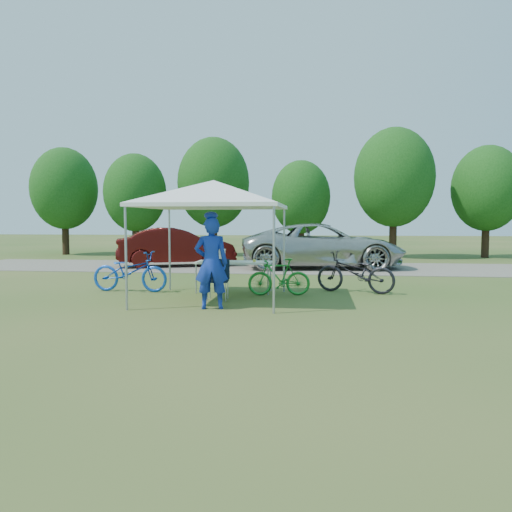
# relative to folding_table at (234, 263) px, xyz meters

# --- Properties ---
(ground) EXTENTS (100.00, 100.00, 0.00)m
(ground) POSITION_rel_folding_table_xyz_m (-0.25, -1.26, -0.74)
(ground) COLOR #2D5119
(ground) RESTS_ON ground
(gravel_strip) EXTENTS (24.00, 5.00, 0.02)m
(gravel_strip) POSITION_rel_folding_table_xyz_m (-0.25, 6.74, -0.73)
(gravel_strip) COLOR gray
(gravel_strip) RESTS_ON ground
(canopy) EXTENTS (4.53, 4.53, 3.00)m
(canopy) POSITION_rel_folding_table_xyz_m (-0.25, -1.26, 1.91)
(canopy) COLOR #A5A5AA
(canopy) RESTS_ON ground
(treeline) EXTENTS (24.89, 4.28, 6.30)m
(treeline) POSITION_rel_folding_table_xyz_m (-0.54, 12.78, 2.79)
(treeline) COLOR #382314
(treeline) RESTS_ON ground
(folding_table) EXTENTS (1.91, 0.80, 0.78)m
(folding_table) POSITION_rel_folding_table_xyz_m (0.00, 0.00, 0.00)
(folding_table) COLOR white
(folding_table) RESTS_ON ground
(folding_chair) EXTENTS (0.50, 0.52, 0.93)m
(folding_chair) POSITION_rel_folding_table_xyz_m (-0.17, -1.15, -0.19)
(folding_chair) COLOR black
(folding_chair) RESTS_ON ground
(cooler) EXTENTS (0.43, 0.29, 0.31)m
(cooler) POSITION_rel_folding_table_xyz_m (-0.45, -0.00, 0.20)
(cooler) COLOR white
(cooler) RESTS_ON folding_table
(ice_cream_cup) EXTENTS (0.08, 0.08, 0.06)m
(ice_cream_cup) POSITION_rel_folding_table_xyz_m (0.53, -0.05, 0.07)
(ice_cream_cup) COLOR yellow
(ice_cream_cup) RESTS_ON folding_table
(cyclist) EXTENTS (0.76, 0.57, 1.89)m
(cyclist) POSITION_rel_folding_table_xyz_m (-0.07, -2.40, 0.20)
(cyclist) COLOR #142FA2
(cyclist) RESTS_ON ground
(bike_blue) EXTENTS (2.01, 0.78, 1.04)m
(bike_blue) POSITION_rel_folding_table_xyz_m (-2.66, -0.20, -0.22)
(bike_blue) COLOR blue
(bike_blue) RESTS_ON ground
(bike_green) EXTENTS (1.55, 0.63, 0.90)m
(bike_green) POSITION_rel_folding_table_xyz_m (1.18, -0.40, -0.29)
(bike_green) COLOR #1B7D26
(bike_green) RESTS_ON ground
(bike_dark) EXTENTS (2.10, 1.28, 1.04)m
(bike_dark) POSITION_rel_folding_table_xyz_m (3.05, 0.28, -0.22)
(bike_dark) COLOR black
(bike_dark) RESTS_ON ground
(minivan) EXTENTS (6.34, 3.37, 1.70)m
(minivan) POSITION_rel_folding_table_xyz_m (2.30, 6.62, 0.13)
(minivan) COLOR #B8B9B4
(minivan) RESTS_ON gravel_strip
(sedan) EXTENTS (4.86, 3.22, 1.51)m
(sedan) POSITION_rel_folding_table_xyz_m (-3.45, 6.71, 0.04)
(sedan) COLOR #4B0D0C
(sedan) RESTS_ON gravel_strip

